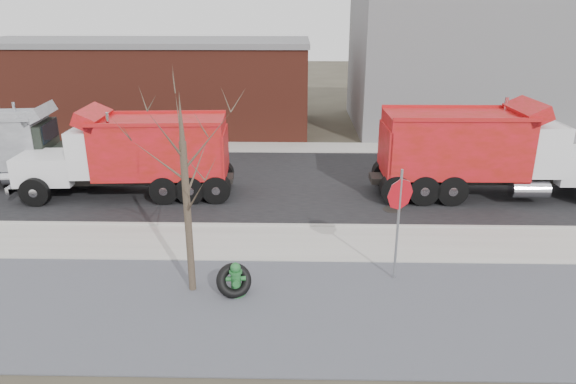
{
  "coord_description": "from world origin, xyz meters",
  "views": [
    {
      "loc": [
        -0.44,
        -14.35,
        6.96
      ],
      "look_at": [
        -0.78,
        1.17,
        1.4
      ],
      "focal_mm": 32.0,
      "sensor_mm": 36.0,
      "label": 1
    }
  ],
  "objects_px": {
    "dump_truck_red_a": "(484,149)",
    "dump_truck_red_b": "(134,152)",
    "truck_tire": "(234,281)",
    "stop_sign": "(399,207)",
    "dump_truck_grey": "(7,145)",
    "fire_hydrant": "(236,280)"
  },
  "relations": [
    {
      "from": "truck_tire",
      "to": "stop_sign",
      "type": "bearing_deg",
      "value": 12.04
    },
    {
      "from": "truck_tire",
      "to": "dump_truck_red_a",
      "type": "height_order",
      "value": "dump_truck_red_a"
    },
    {
      "from": "dump_truck_red_a",
      "to": "dump_truck_red_b",
      "type": "height_order",
      "value": "dump_truck_red_a"
    },
    {
      "from": "fire_hydrant",
      "to": "truck_tire",
      "type": "relative_size",
      "value": 0.84
    },
    {
      "from": "fire_hydrant",
      "to": "truck_tire",
      "type": "bearing_deg",
      "value": 148.54
    },
    {
      "from": "truck_tire",
      "to": "dump_truck_red_a",
      "type": "distance_m",
      "value": 11.71
    },
    {
      "from": "truck_tire",
      "to": "dump_truck_red_b",
      "type": "height_order",
      "value": "dump_truck_red_b"
    },
    {
      "from": "fire_hydrant",
      "to": "stop_sign",
      "type": "bearing_deg",
      "value": 6.21
    },
    {
      "from": "truck_tire",
      "to": "dump_truck_red_a",
      "type": "xyz_separation_m",
      "value": [
        8.75,
        7.64,
        1.48
      ]
    },
    {
      "from": "dump_truck_red_a",
      "to": "dump_truck_red_b",
      "type": "xyz_separation_m",
      "value": [
        -13.43,
        -0.28,
        -0.12
      ]
    },
    {
      "from": "dump_truck_grey",
      "to": "fire_hydrant",
      "type": "bearing_deg",
      "value": -46.95
    },
    {
      "from": "dump_truck_red_a",
      "to": "dump_truck_grey",
      "type": "height_order",
      "value": "dump_truck_red_a"
    },
    {
      "from": "dump_truck_red_a",
      "to": "stop_sign",
      "type": "bearing_deg",
      "value": -124.14
    },
    {
      "from": "fire_hydrant",
      "to": "dump_truck_red_a",
      "type": "distance_m",
      "value": 11.68
    },
    {
      "from": "fire_hydrant",
      "to": "stop_sign",
      "type": "height_order",
      "value": "stop_sign"
    },
    {
      "from": "dump_truck_red_a",
      "to": "dump_truck_red_b",
      "type": "distance_m",
      "value": 13.44
    },
    {
      "from": "stop_sign",
      "to": "dump_truck_grey",
      "type": "xyz_separation_m",
      "value": [
        -14.63,
        7.76,
        -0.43
      ]
    },
    {
      "from": "dump_truck_red_a",
      "to": "dump_truck_red_b",
      "type": "relative_size",
      "value": 1.12
    },
    {
      "from": "stop_sign",
      "to": "dump_truck_red_a",
      "type": "distance_m",
      "value": 8.1
    },
    {
      "from": "stop_sign",
      "to": "dump_truck_red_b",
      "type": "relative_size",
      "value": 0.38
    },
    {
      "from": "dump_truck_red_b",
      "to": "dump_truck_red_a",
      "type": "bearing_deg",
      "value": 177.68
    },
    {
      "from": "dump_truck_red_b",
      "to": "dump_truck_grey",
      "type": "bearing_deg",
      "value": -16.41
    }
  ]
}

